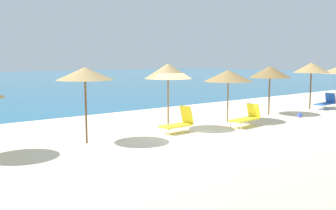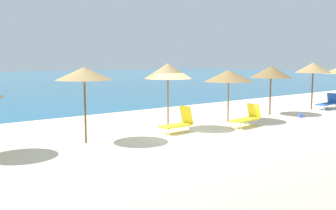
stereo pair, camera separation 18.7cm
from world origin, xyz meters
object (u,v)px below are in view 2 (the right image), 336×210
beach_umbrella_6 (271,72)px  beach_umbrella_7 (313,68)px  lounge_chair_1 (247,117)px  lounge_chair_3 (328,103)px  beach_umbrella_4 (168,71)px  beach_umbrella_5 (229,76)px  beach_ball (301,115)px  lounge_chair_2 (179,122)px  beach_umbrella_3 (84,74)px

beach_umbrella_6 → beach_umbrella_7: bearing=-2.9°
lounge_chair_1 → lounge_chair_3: lounge_chair_1 is taller
lounge_chair_3 → beach_umbrella_7: bearing=53.9°
beach_umbrella_4 → lounge_chair_1: beach_umbrella_4 is taller
lounge_chair_3 → beach_umbrella_5: bearing=84.1°
lounge_chair_1 → lounge_chair_3: size_ratio=1.04×
beach_umbrella_6 → lounge_chair_1: bearing=-157.0°
beach_umbrella_5 → beach_umbrella_7: bearing=0.2°
lounge_chair_1 → lounge_chair_3: (8.73, 0.91, -0.02)m
beach_umbrella_6 → beach_ball: beach_umbrella_6 is taller
lounge_chair_2 → beach_umbrella_7: bearing=-88.4°
beach_umbrella_3 → lounge_chair_2: 4.57m
beach_umbrella_7 → beach_umbrella_5: bearing=-179.8°
beach_umbrella_6 → lounge_chair_1: 4.74m
beach_umbrella_7 → lounge_chair_1: bearing=-169.3°
beach_umbrella_6 → lounge_chair_3: size_ratio=1.61×
beach_umbrella_3 → lounge_chair_3: 16.27m
beach_umbrella_3 → beach_umbrella_4: size_ratio=0.96×
beach_umbrella_3 → beach_umbrella_6: beach_umbrella_3 is taller
beach_umbrella_6 → beach_umbrella_3: bearing=-178.7°
lounge_chair_3 → beach_ball: size_ratio=6.91×
beach_umbrella_3 → beach_ball: 12.10m
lounge_chair_1 → beach_ball: lounge_chair_1 is taller
beach_umbrella_4 → lounge_chair_2: beach_umbrella_4 is taller
beach_umbrella_5 → lounge_chair_2: (-3.70, -0.61, -1.83)m
beach_umbrella_6 → lounge_chair_3: (4.76, -0.78, -1.96)m
lounge_chair_2 → lounge_chair_3: lounge_chair_2 is taller
beach_umbrella_3 → beach_umbrella_7: beach_umbrella_7 is taller
beach_umbrella_5 → lounge_chair_3: size_ratio=1.53×
lounge_chair_2 → beach_ball: size_ratio=6.08×
beach_umbrella_7 → lounge_chair_3: 2.38m
beach_umbrella_4 → beach_ball: beach_umbrella_4 is taller
beach_umbrella_4 → lounge_chair_1: (3.36, -1.61, -2.14)m
beach_umbrella_5 → beach_umbrella_6: size_ratio=0.95×
lounge_chair_3 → lounge_chair_2: bearing=88.1°
beach_umbrella_3 → beach_umbrella_4: bearing=2.6°
lounge_chair_1 → beach_umbrella_4: bearing=58.2°
beach_umbrella_7 → beach_umbrella_3: bearing=-179.8°
beach_umbrella_6 → lounge_chair_3: beach_umbrella_6 is taller
beach_umbrella_4 → lounge_chair_3: beach_umbrella_4 is taller
beach_umbrella_5 → lounge_chair_1: size_ratio=1.47×
lounge_chair_1 → lounge_chair_2: lounge_chair_2 is taller
beach_umbrella_3 → beach_umbrella_4: beach_umbrella_4 is taller
beach_umbrella_6 → beach_umbrella_5: bearing=-176.5°
beach_umbrella_3 → lounge_chair_3: (16.12, -0.52, -2.15)m
beach_umbrella_7 → beach_ball: beach_umbrella_7 is taller
beach_umbrella_4 → lounge_chair_2: 2.26m
beach_umbrella_4 → lounge_chair_3: (12.09, -0.70, -2.16)m
lounge_chair_2 → beach_ball: (7.75, -0.86, -0.32)m
beach_umbrella_4 → beach_umbrella_5: size_ratio=1.13×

